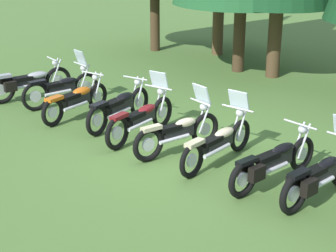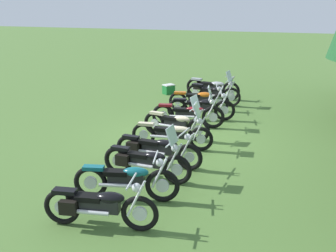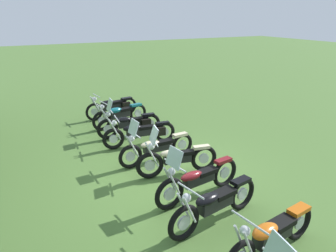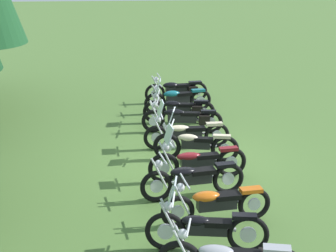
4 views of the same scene
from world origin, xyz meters
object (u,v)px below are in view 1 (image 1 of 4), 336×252
at_px(motorcycle_1, 62,87).
at_px(motorcycle_2, 77,99).
at_px(motorcycle_5, 179,132).
at_px(motorcycle_4, 142,117).
at_px(motorcycle_8, 320,175).
at_px(motorcycle_0, 29,82).
at_px(motorcycle_7, 273,162).
at_px(motorcycle_6, 219,142).
at_px(motorcycle_3, 120,106).

height_order(motorcycle_1, motorcycle_2, motorcycle_1).
bearing_deg(motorcycle_5, motorcycle_4, 96.50).
bearing_deg(motorcycle_8, motorcycle_1, 93.28).
xyz_separation_m(motorcycle_0, motorcycle_7, (7.71, 0.02, -0.03)).
bearing_deg(motorcycle_2, motorcycle_4, -94.93).
distance_m(motorcycle_4, motorcycle_8, 4.32).
height_order(motorcycle_0, motorcycle_8, motorcycle_8).
xyz_separation_m(motorcycle_1, motorcycle_6, (5.31, -0.19, -0.03)).
height_order(motorcycle_3, motorcycle_8, motorcycle_8).
distance_m(motorcycle_3, motorcycle_4, 0.98).
height_order(motorcycle_1, motorcycle_3, motorcycle_1).
xyz_separation_m(motorcycle_2, motorcycle_4, (2.16, 0.12, 0.02)).
height_order(motorcycle_0, motorcycle_2, motorcycle_0).
bearing_deg(motorcycle_7, motorcycle_3, 93.23).
bearing_deg(motorcycle_3, motorcycle_1, 79.24).
xyz_separation_m(motorcycle_3, motorcycle_5, (2.14, -0.30, -0.01)).
height_order(motorcycle_0, motorcycle_3, motorcycle_0).
bearing_deg(motorcycle_6, motorcycle_7, -96.39).
distance_m(motorcycle_0, motorcycle_5, 5.49).
height_order(motorcycle_0, motorcycle_4, motorcycle_4).
xyz_separation_m(motorcycle_0, motorcycle_8, (8.63, 0.05, -0.01)).
relative_size(motorcycle_1, motorcycle_7, 0.94).
bearing_deg(motorcycle_6, motorcycle_5, 95.63).
xyz_separation_m(motorcycle_0, motorcycle_5, (5.49, -0.04, -0.01)).
relative_size(motorcycle_1, motorcycle_4, 0.94).
bearing_deg(motorcycle_0, motorcycle_5, -78.33).
xyz_separation_m(motorcycle_3, motorcycle_8, (5.28, -0.22, -0.01)).
bearing_deg(motorcycle_3, motorcycle_7, -103.38).
bearing_deg(motorcycle_6, motorcycle_3, 84.03).
height_order(motorcycle_2, motorcycle_5, motorcycle_5).
bearing_deg(motorcycle_2, motorcycle_1, 63.10).
bearing_deg(motorcycle_5, motorcycle_2, 101.41).
bearing_deg(motorcycle_7, motorcycle_0, 96.63).
bearing_deg(motorcycle_2, motorcycle_6, -95.87).
relative_size(motorcycle_3, motorcycle_6, 1.00).
height_order(motorcycle_1, motorcycle_4, motorcycle_1).
relative_size(motorcycle_7, motorcycle_8, 1.07).
distance_m(motorcycle_6, motorcycle_7, 1.30).
relative_size(motorcycle_3, motorcycle_7, 0.98).
xyz_separation_m(motorcycle_1, motorcycle_2, (1.04, -0.36, -0.03)).
height_order(motorcycle_1, motorcycle_8, motorcycle_1).
distance_m(motorcycle_2, motorcycle_3, 1.25).
bearing_deg(motorcycle_2, motorcycle_8, -97.11).
bearing_deg(motorcycle_4, motorcycle_1, 77.66).
bearing_deg(motorcycle_6, motorcycle_2, 89.35).
xyz_separation_m(motorcycle_4, motorcycle_7, (3.40, -0.03, -0.03)).
bearing_deg(motorcycle_1, motorcycle_6, -83.58).
relative_size(motorcycle_4, motorcycle_8, 1.06).
height_order(motorcycle_0, motorcycle_6, motorcycle_6).
relative_size(motorcycle_6, motorcycle_7, 0.99).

